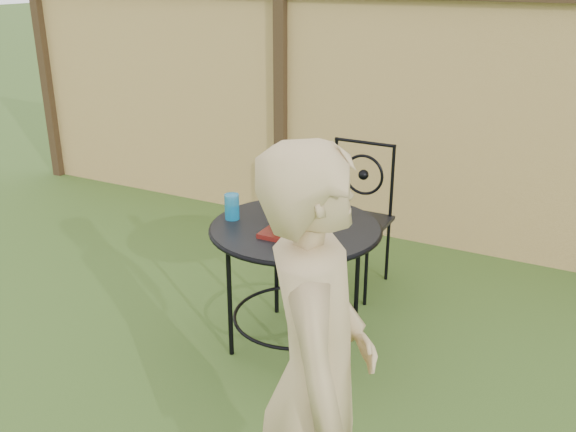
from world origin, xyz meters
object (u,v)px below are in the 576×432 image
at_px(patio_table, 295,250).
at_px(patio_chair, 353,213).
at_px(salad_plate, 292,232).
at_px(diner, 316,381).

height_order(patio_table, patio_chair, patio_chair).
height_order(patio_table, salad_plate, salad_plate).
relative_size(patio_table, salad_plate, 3.42).
relative_size(patio_chair, salad_plate, 3.52).
xyz_separation_m(patio_table, salad_plate, (0.03, -0.11, 0.15)).
distance_m(diner, salad_plate, 1.35).
bearing_deg(diner, patio_chair, -5.49).
distance_m(patio_chair, diner, 2.26).
xyz_separation_m(patio_chair, diner, (0.73, -2.12, 0.29)).
bearing_deg(patio_table, diner, -60.42).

